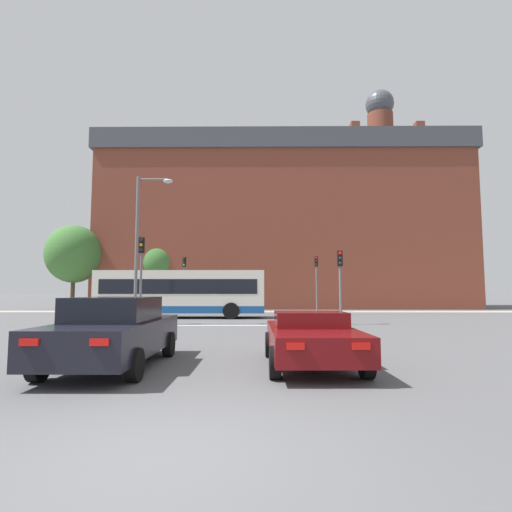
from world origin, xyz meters
name	(u,v)px	position (x,y,z in m)	size (l,w,h in m)	color
ground_plane	(164,456)	(0.00, 0.00, 0.00)	(400.00, 400.00, 0.00)	#545456
stop_line_strip	(239,325)	(0.00, 15.68, 0.00)	(8.36, 0.30, 0.01)	silver
far_pavement	(247,312)	(0.00, 28.80, 0.01)	(69.29, 2.50, 0.01)	#A09B91
brick_civic_building	(283,224)	(3.48, 37.40, 8.74)	(37.01, 10.72, 23.37)	brown
car_saloon_left	(114,331)	(-2.28, 4.79, 0.80)	(2.07, 4.76, 1.57)	black
car_roadster_right	(311,338)	(2.17, 4.96, 0.64)	(2.06, 4.29, 1.23)	#600C0F
bus_crossing_lead	(182,293)	(-3.98, 21.22, 1.59)	(10.53, 2.73, 2.98)	silver
traffic_light_near_right	(340,274)	(5.14, 16.20, 2.56)	(0.26, 0.31, 3.78)	slate
traffic_light_far_right	(316,275)	(5.60, 27.93, 3.00)	(0.26, 0.31, 4.50)	slate
traffic_light_far_left	(184,275)	(-5.18, 28.33, 3.00)	(0.26, 0.31, 4.48)	slate
traffic_light_near_left	(141,266)	(-5.11, 16.16, 2.99)	(0.26, 0.31, 4.47)	slate
street_lamp_junction	(143,234)	(-5.00, 15.89, 4.60)	(1.88, 0.36, 7.63)	slate
pedestrian_waiting	(236,299)	(-0.95, 28.40, 1.08)	(0.44, 0.44, 1.83)	black
pedestrian_walking_east	(234,298)	(-1.20, 29.58, 1.10)	(0.31, 0.44, 1.84)	black
pedestrian_walking_west	(189,300)	(-4.75, 28.28, 0.95)	(0.23, 0.41, 1.63)	black
tree_by_building	(160,263)	(-8.50, 33.65, 4.32)	(3.73, 3.73, 6.30)	#4C3823
tree_kerbside	(74,254)	(-16.16, 32.26, 5.11)	(5.08, 5.08, 7.78)	#4C3823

